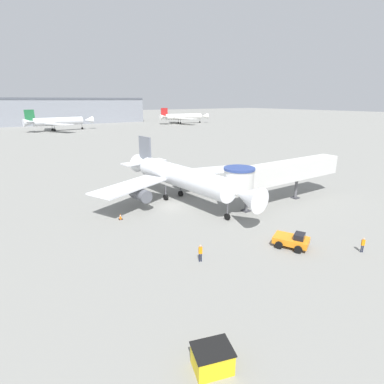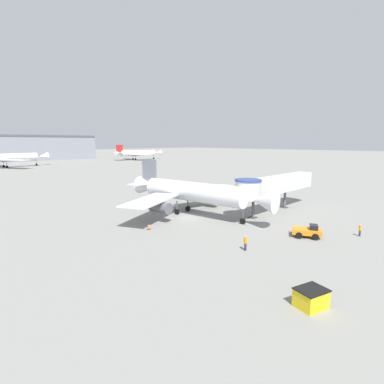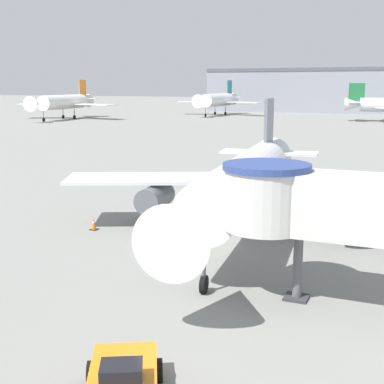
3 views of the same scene
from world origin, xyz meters
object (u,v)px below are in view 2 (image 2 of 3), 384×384
(jet_bridge, at_px, (273,185))
(traffic_cone_apron_front, at_px, (314,238))
(pushback_tug_orange, at_px, (307,231))
(background_jet_green_tail, at_px, (10,158))
(service_container_yellow, at_px, (311,298))
(ground_crew_marshaller, at_px, (245,242))
(background_jet_red_tail, at_px, (137,153))
(main_airplane, at_px, (190,192))
(ground_crew_wing_walker, at_px, (360,229))
(traffic_cone_port_wing, at_px, (149,227))

(jet_bridge, xyz_separation_m, traffic_cone_apron_front, (-9.94, -11.57, -4.38))
(pushback_tug_orange, relative_size, traffic_cone_apron_front, 6.44)
(jet_bridge, bearing_deg, background_jet_green_tail, 92.47)
(service_container_yellow, distance_m, ground_crew_marshaller, 11.93)
(pushback_tug_orange, distance_m, background_jet_red_tail, 171.09)
(main_airplane, xyz_separation_m, pushback_tug_orange, (2.07, -19.26, -3.02))
(ground_crew_wing_walker, relative_size, background_jet_green_tail, 0.05)
(pushback_tug_orange, xyz_separation_m, traffic_cone_port_wing, (-12.34, 17.12, -0.36))
(pushback_tug_orange, bearing_deg, ground_crew_marshaller, 136.93)
(service_container_yellow, distance_m, background_jet_green_tail, 153.32)
(pushback_tug_orange, height_order, background_jet_red_tail, background_jet_red_tail)
(traffic_cone_apron_front, distance_m, background_jet_red_tail, 172.39)
(traffic_cone_port_wing, bearing_deg, ground_crew_wing_walker, -51.62)
(ground_crew_wing_walker, bearing_deg, pushback_tug_orange, -10.22)
(main_airplane, relative_size, traffic_cone_port_wing, 33.21)
(service_container_yellow, bearing_deg, traffic_cone_port_wing, 81.48)
(traffic_cone_apron_front, bearing_deg, ground_crew_wing_walker, -32.75)
(pushback_tug_orange, height_order, traffic_cone_apron_front, pushback_tug_orange)
(ground_crew_marshaller, bearing_deg, main_airplane, -96.22)
(jet_bridge, bearing_deg, main_airplane, 142.03)
(background_jet_green_tail, bearing_deg, jet_bridge, 175.01)
(traffic_cone_apron_front, height_order, ground_crew_marshaller, ground_crew_marshaller)
(traffic_cone_apron_front, height_order, background_jet_green_tail, background_jet_green_tail)
(jet_bridge, distance_m, traffic_cone_apron_front, 15.87)
(main_airplane, bearing_deg, pushback_tug_orange, -90.21)
(main_airplane, xyz_separation_m, service_container_yellow, (-13.93, -26.63, -3.06))
(jet_bridge, distance_m, traffic_cone_port_wing, 23.05)
(traffic_cone_apron_front, xyz_separation_m, background_jet_red_tail, (80.38, 152.45, 4.08))
(ground_crew_marshaller, height_order, background_jet_green_tail, background_jet_green_tail)
(pushback_tug_orange, height_order, traffic_cone_port_wing, pushback_tug_orange)
(traffic_cone_port_wing, xyz_separation_m, ground_crew_marshaller, (2.59, -14.33, 0.62))
(background_jet_red_tail, bearing_deg, jet_bridge, 158.85)
(traffic_cone_apron_front, bearing_deg, jet_bridge, 49.33)
(ground_crew_marshaller, relative_size, background_jet_green_tail, 0.05)
(jet_bridge, distance_m, background_jet_green_tail, 134.41)
(ground_crew_wing_walker, bearing_deg, traffic_cone_apron_front, 0.64)
(traffic_cone_port_wing, distance_m, background_jet_green_tail, 128.59)
(pushback_tug_orange, bearing_deg, background_jet_green_tail, 61.65)
(background_jet_red_tail, bearing_deg, pushback_tug_orange, 157.63)
(jet_bridge, height_order, background_jet_red_tail, background_jet_red_tail)
(service_container_yellow, height_order, background_jet_green_tail, background_jet_green_tail)
(ground_crew_marshaller, bearing_deg, jet_bridge, -139.33)
(pushback_tug_orange, height_order, service_container_yellow, pushback_tug_orange)
(pushback_tug_orange, bearing_deg, traffic_cone_port_wing, 98.66)
(jet_bridge, height_order, traffic_cone_port_wing, jet_bridge)
(background_jet_red_tail, bearing_deg, background_jet_green_tail, 100.35)
(service_container_yellow, bearing_deg, jet_bridge, 35.14)
(service_container_yellow, relative_size, traffic_cone_port_wing, 3.22)
(traffic_cone_apron_front, relative_size, ground_crew_marshaller, 0.36)
(background_jet_green_tail, bearing_deg, traffic_cone_apron_front, 170.90)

